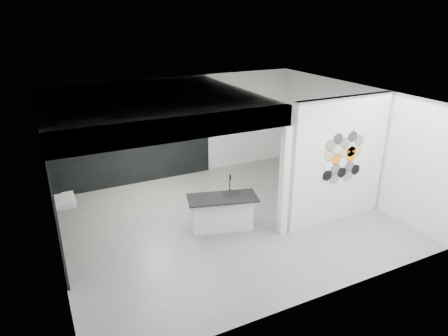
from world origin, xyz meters
The scene contains 17 objects.
floor centered at (0.00, 0.00, -0.01)m, with size 7.00×6.00×0.01m, color slate.
partition_panel centered at (2.23, -1.00, 1.40)m, with size 2.45×0.15×2.80m, color silver.
bay_clad_back centered at (-1.30, 2.97, 1.18)m, with size 4.40×0.04×2.35m, color black.
bay_clad_left centered at (-3.47, 1.00, 1.18)m, with size 0.04×4.00×2.35m, color black.
bulkhead centered at (-1.30, 1.00, 2.55)m, with size 4.40×4.00×0.40m, color silver.
corner_column centered at (0.82, -1.00, 1.18)m, with size 0.16×0.16×2.35m, color silver.
fascia_beam centered at (-1.30, -0.92, 2.55)m, with size 4.40×0.16×0.40m, color silver.
wall_basin centered at (-3.24, 0.80, 0.85)m, with size 0.40×0.60×0.12m, color silver.
display_shelf centered at (-1.20, 2.87, 1.30)m, with size 3.00×0.15×0.04m, color black.
kitchen_island centered at (-0.23, -0.26, 0.40)m, with size 1.58×1.01×1.18m.
stockpot centered at (-2.16, 2.87, 1.41)m, with size 0.21×0.21×0.17m, color black.
kettle centered at (-0.28, 2.87, 1.40)m, with size 0.19×0.19×0.16m, color black.
glass_bowl centered at (0.15, 2.87, 1.37)m, with size 0.13×0.13×0.09m, color gray.
glass_vase centered at (0.15, 2.87, 1.40)m, with size 0.11×0.11×0.16m, color gray.
bottle_dark centered at (-1.31, 2.87, 1.40)m, with size 0.06×0.06×0.15m, color black.
utensil_cup centered at (-2.01, 2.87, 1.37)m, with size 0.08×0.08×0.10m, color black.
hex_tile_cluster centered at (2.26, -1.09, 1.50)m, with size 1.04×0.02×1.16m.
Camera 1 is at (-3.55, -7.11, 4.42)m, focal length 32.00 mm.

